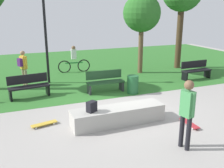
% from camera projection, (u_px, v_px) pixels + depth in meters
% --- Properties ---
extents(ground_plane, '(28.00, 28.00, 0.00)m').
position_uv_depth(ground_plane, '(124.00, 111.00, 9.03)').
color(ground_plane, '#9E9993').
extents(grass_lawn, '(26.60, 12.64, 0.01)m').
position_uv_depth(grass_lawn, '(73.00, 67.00, 15.87)').
color(grass_lawn, '#2D6B28').
rests_on(grass_lawn, ground_plane).
extents(concrete_ledge, '(2.94, 0.74, 0.53)m').
position_uv_depth(concrete_ledge, '(118.00, 115.00, 8.00)').
color(concrete_ledge, '#A8A59E').
rests_on(concrete_ledge, ground_plane).
extents(backpack_on_ledge, '(0.34, 0.30, 0.32)m').
position_uv_depth(backpack_on_ledge, '(92.00, 107.00, 7.53)').
color(backpack_on_ledge, black).
rests_on(backpack_on_ledge, concrete_ledge).
extents(skater_performing_trick, '(0.25, 0.42, 1.81)m').
position_uv_depth(skater_performing_trick, '(187.00, 109.00, 6.32)').
color(skater_performing_trick, black).
rests_on(skater_performing_trick, ground_plane).
extents(skateboard_by_ledge, '(0.23, 0.81, 0.08)m').
position_uv_depth(skateboard_by_ledge, '(189.00, 123.00, 7.89)').
color(skateboard_by_ledge, '#A5262D').
rests_on(skateboard_by_ledge, ground_plane).
extents(skateboard_spare, '(0.82, 0.36, 0.08)m').
position_uv_depth(skateboard_spare, '(44.00, 124.00, 7.86)').
color(skateboard_spare, gold).
rests_on(skateboard_spare, ground_plane).
extents(park_bench_near_lamppost, '(1.65, 0.68, 0.91)m').
position_uv_depth(park_bench_near_lamppost, '(29.00, 86.00, 10.32)').
color(park_bench_near_lamppost, black).
rests_on(park_bench_near_lamppost, ground_plane).
extents(park_bench_far_left, '(1.62, 0.53, 0.91)m').
position_uv_depth(park_bench_far_left, '(196.00, 70.00, 13.07)').
color(park_bench_far_left, black).
rests_on(park_bench_far_left, ground_plane).
extents(park_bench_far_right, '(1.61, 0.51, 0.91)m').
position_uv_depth(park_bench_far_right, '(105.00, 81.00, 10.98)').
color(park_bench_far_right, '#1E4223').
rests_on(park_bench_far_right, ground_plane).
extents(tree_broad_elm, '(2.00, 2.00, 4.25)m').
position_uv_depth(tree_broad_elm, '(142.00, 14.00, 13.54)').
color(tree_broad_elm, brown).
rests_on(tree_broad_elm, grass_lawn).
extents(lamp_post, '(0.28, 0.28, 4.56)m').
position_uv_depth(lamp_post, '(45.00, 25.00, 11.69)').
color(lamp_post, black).
rests_on(lamp_post, ground_plane).
extents(trash_bin, '(0.47, 0.47, 0.77)m').
position_uv_depth(trash_bin, '(133.00, 85.00, 10.81)').
color(trash_bin, '#1E592D').
rests_on(trash_bin, ground_plane).
extents(pedestrian_with_backpack, '(0.44, 0.42, 1.63)m').
position_uv_depth(pedestrian_with_backpack, '(23.00, 65.00, 11.79)').
color(pedestrian_with_backpack, tan).
rests_on(pedestrian_with_backpack, ground_plane).
extents(cyclist_on_bicycle, '(1.82, 0.22, 1.52)m').
position_uv_depth(cyclist_on_bicycle, '(74.00, 61.00, 14.45)').
color(cyclist_on_bicycle, black).
rests_on(cyclist_on_bicycle, ground_plane).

